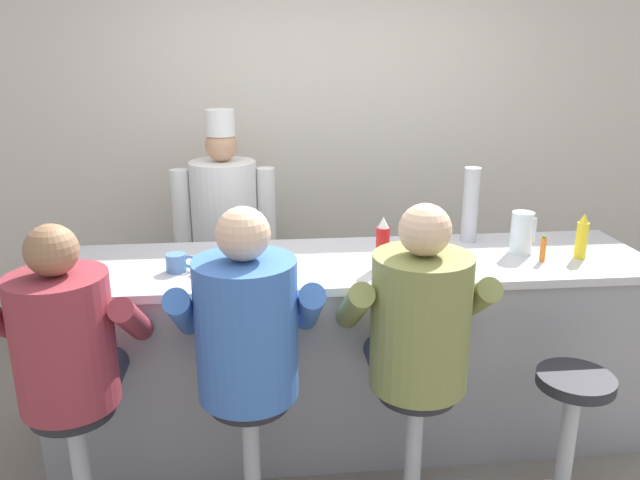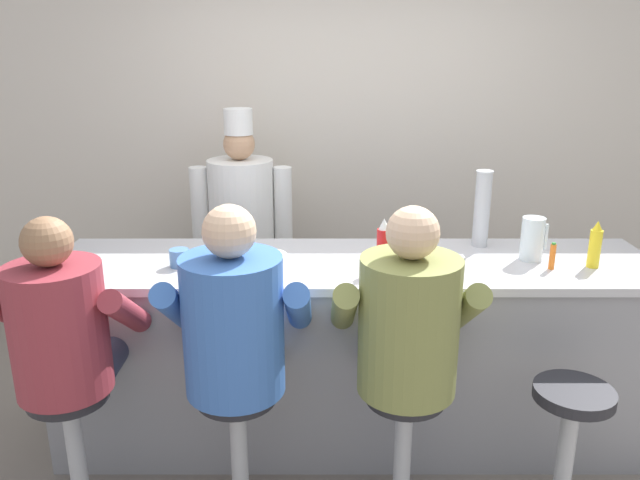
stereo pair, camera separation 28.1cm
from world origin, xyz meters
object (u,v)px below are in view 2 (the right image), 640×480
object	(u,v)px
ketchup_bottle_red	(382,246)
diner_seated_maroon	(62,337)
coffee_mug_white	(210,259)
cook_in_whites_near	(240,226)
napkin_dispenser_chrome	(450,268)
diner_seated_olive	(405,332)
hot_sauce_bottle_orange	(550,256)
mustard_bottle_yellow	(593,245)
water_pitcher_clear	(530,239)
cup_stack_steel	(480,209)
cereal_bowl	(415,270)
breakfast_plate	(262,256)
empty_stool_round	(566,434)
diner_seated_blue	(233,332)
coffee_mug_blue	(179,258)

from	to	relation	value
ketchup_bottle_red	diner_seated_maroon	world-z (taller)	diner_seated_maroon
coffee_mug_white	cook_in_whites_near	xyz separation A→B (m)	(0.02, 1.00, -0.13)
napkin_dispenser_chrome	diner_seated_olive	size ratio (longest dim) A/B	0.08
ketchup_bottle_red	hot_sauce_bottle_orange	xyz separation A→B (m)	(0.81, 0.02, -0.06)
coffee_mug_white	napkin_dispenser_chrome	distance (m)	1.13
diner_seated_maroon	mustard_bottle_yellow	bearing A→B (deg)	13.03
water_pitcher_clear	cup_stack_steel	distance (m)	0.32
cereal_bowl	mustard_bottle_yellow	bearing A→B (deg)	6.87
breakfast_plate	cook_in_whites_near	distance (m)	0.90
diner_seated_olive	empty_stool_round	distance (m)	0.83
coffee_mug_white	diner_seated_blue	distance (m)	0.58
mustard_bottle_yellow	coffee_mug_white	world-z (taller)	mustard_bottle_yellow
ketchup_bottle_red	coffee_mug_white	distance (m)	0.82
diner_seated_maroon	diner_seated_olive	bearing A→B (deg)	0.09
water_pitcher_clear	hot_sauce_bottle_orange	bearing A→B (deg)	-68.15
water_pitcher_clear	coffee_mug_blue	size ratio (longest dim) A/B	1.52
water_pitcher_clear	cereal_bowl	bearing A→B (deg)	-160.50
diner_seated_maroon	water_pitcher_clear	bearing A→B (deg)	17.36
hot_sauce_bottle_orange	ketchup_bottle_red	bearing A→B (deg)	-178.80
ketchup_bottle_red	cook_in_whites_near	world-z (taller)	cook_in_whites_near
cup_stack_steel	cook_in_whites_near	size ratio (longest dim) A/B	0.25
napkin_dispenser_chrome	cook_in_whites_near	size ratio (longest dim) A/B	0.07
cereal_bowl	napkin_dispenser_chrome	size ratio (longest dim) A/B	1.41
hot_sauce_bottle_orange	water_pitcher_clear	world-z (taller)	water_pitcher_clear
breakfast_plate	coffee_mug_white	xyz separation A→B (m)	(-0.24, -0.13, 0.03)
cereal_bowl	cook_in_whites_near	xyz separation A→B (m)	(-0.95, 1.10, -0.10)
cup_stack_steel	diner_seated_maroon	xyz separation A→B (m)	(-1.88, -0.88, -0.31)
mustard_bottle_yellow	breakfast_plate	size ratio (longest dim) A/B	0.98
mustard_bottle_yellow	cereal_bowl	world-z (taller)	mustard_bottle_yellow
empty_stool_round	cup_stack_steel	bearing A→B (deg)	102.15
hot_sauce_bottle_orange	empty_stool_round	xyz separation A→B (m)	(-0.06, -0.55, -0.60)
coffee_mug_white	diner_seated_blue	size ratio (longest dim) A/B	0.09
diner_seated_maroon	cereal_bowl	bearing A→B (deg)	16.48
hot_sauce_bottle_orange	cup_stack_steel	distance (m)	0.46
water_pitcher_clear	diner_seated_blue	distance (m)	1.55
mustard_bottle_yellow	diner_seated_maroon	xyz separation A→B (m)	(-2.35, -0.54, -0.21)
mustard_bottle_yellow	hot_sauce_bottle_orange	size ratio (longest dim) A/B	1.76
cereal_bowl	diner_seated_blue	size ratio (longest dim) A/B	0.11
mustard_bottle_yellow	water_pitcher_clear	distance (m)	0.29
coffee_mug_blue	hot_sauce_bottle_orange	bearing A→B (deg)	-1.18
breakfast_plate	coffee_mug_blue	world-z (taller)	coffee_mug_blue
ketchup_bottle_red	water_pitcher_clear	distance (m)	0.77
mustard_bottle_yellow	coffee_mug_blue	bearing A→B (deg)	179.78
breakfast_plate	napkin_dispenser_chrome	size ratio (longest dim) A/B	2.11
mustard_bottle_yellow	diner_seated_olive	bearing A→B (deg)	-150.64
ketchup_bottle_red	hot_sauce_bottle_orange	distance (m)	0.81
coffee_mug_blue	diner_seated_maroon	size ratio (longest dim) A/B	0.10
hot_sauce_bottle_orange	coffee_mug_blue	xyz separation A→B (m)	(-1.78, 0.04, -0.02)
cup_stack_steel	diner_seated_blue	world-z (taller)	diner_seated_blue
coffee_mug_blue	cook_in_whites_near	size ratio (longest dim) A/B	0.09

